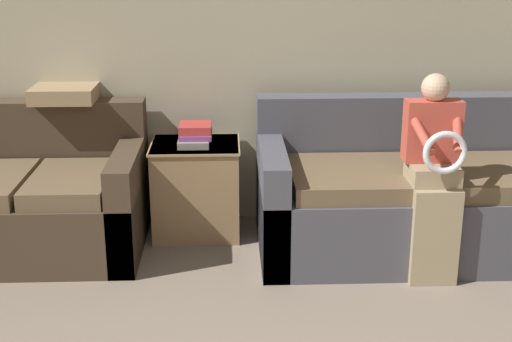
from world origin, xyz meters
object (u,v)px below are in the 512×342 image
object	(u,v)px
couch_side	(37,200)
child_left_seated	(434,170)
couch_main	(419,197)
side_shelf	(196,187)
book_stack	(195,135)
throw_pillow	(65,93)

from	to	relation	value
couch_side	child_left_seated	bearing A→B (deg)	-12.02
couch_main	couch_side	world-z (taller)	couch_main
couch_main	side_shelf	xyz separation A→B (m)	(-1.45, 0.30, -0.01)
couch_main	side_shelf	world-z (taller)	couch_main
couch_side	side_shelf	size ratio (longest dim) A/B	2.14
book_stack	couch_main	bearing A→B (deg)	-11.60
couch_main	couch_side	size ratio (longest dim) A/B	1.53
couch_main	book_stack	xyz separation A→B (m)	(-1.45, 0.30, 0.36)
book_stack	side_shelf	bearing A→B (deg)	-97.75
side_shelf	throw_pillow	distance (m)	1.08
couch_side	throw_pillow	bearing A→B (deg)	65.49
child_left_seated	throw_pillow	distance (m)	2.44
couch_side	book_stack	xyz separation A→B (m)	(1.02, 0.21, 0.38)
couch_main	couch_side	xyz separation A→B (m)	(-2.47, 0.09, -0.02)
child_left_seated	side_shelf	xyz separation A→B (m)	(-1.41, 0.72, -0.34)
throw_pillow	couch_main	bearing A→B (deg)	-10.73
book_stack	couch_side	bearing A→B (deg)	-168.46
couch_side	side_shelf	xyz separation A→B (m)	(1.02, 0.21, 0.00)
couch_main	child_left_seated	world-z (taller)	child_left_seated
book_stack	throw_pillow	world-z (taller)	throw_pillow
couch_main	book_stack	world-z (taller)	couch_main
couch_main	couch_side	bearing A→B (deg)	177.93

